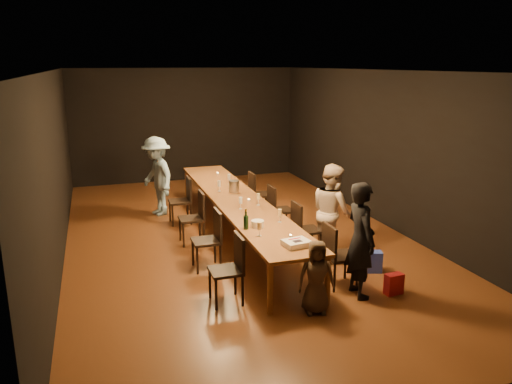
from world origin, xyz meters
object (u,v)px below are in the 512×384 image
object	(u,v)px
chair_right_1	(307,229)
chair_left_0	(226,270)
chair_right_2	(281,209)
plate_stack	(258,224)
chair_right_3	(261,194)
child	(316,277)
champagne_bottle	(246,219)
birthday_cake	(296,243)
ice_bucket	(234,186)
chair_left_1	(206,240)
woman_birthday	(361,240)
woman_tan	(332,211)
chair_left_2	(191,218)
chair_left_3	(180,201)
chair_right_0	(341,255)
man_blue	(157,176)
table	(237,201)

from	to	relation	value
chair_right_1	chair_left_0	world-z (taller)	same
chair_right_2	plate_stack	world-z (taller)	chair_right_2
chair_right_3	chair_left_0	bearing A→B (deg)	-25.28
child	champagne_bottle	distance (m)	1.50
birthday_cake	ice_bucket	world-z (taller)	ice_bucket
chair_left_1	woman_birthday	world-z (taller)	woman_birthday
woman_tan	chair_right_1	bearing A→B (deg)	60.93
chair_left_2	woman_tan	bearing A→B (deg)	-123.68
chair_left_2	birthday_cake	world-z (taller)	chair_left_2
chair_right_1	plate_stack	xyz separation A→B (m)	(-1.01, -0.46, 0.34)
chair_left_3	woman_birthday	bearing A→B (deg)	-155.51
chair_right_0	champagne_bottle	size ratio (longest dim) A/B	2.99
chair_right_3	man_blue	bearing A→B (deg)	-109.77
chair_right_3	woman_birthday	bearing A→B (deg)	1.45
plate_stack	woman_birthday	bearing A→B (deg)	-44.60
chair_right_2	chair_left_3	distance (m)	2.08
chair_left_1	chair_left_3	distance (m)	2.40
chair_right_2	chair_left_2	size ratio (longest dim) A/B	1.00
child	man_blue	bearing A→B (deg)	118.55
chair_right_3	woman_tan	world-z (taller)	woman_tan
chair_left_2	woman_birthday	size ratio (longest dim) A/B	0.58
birthday_cake	plate_stack	size ratio (longest dim) A/B	2.00
table	champagne_bottle	bearing A→B (deg)	-101.67
chair_right_3	man_blue	distance (m)	2.20
child	birthday_cake	world-z (taller)	child
table	woman_birthday	size ratio (longest dim) A/B	3.72
chair_right_2	child	world-z (taller)	child
chair_right_1	woman_tan	distance (m)	0.51
chair_right_1	child	size ratio (longest dim) A/B	0.96
champagne_bottle	table	bearing A→B (deg)	78.33
chair_right_1	chair_right_2	distance (m)	1.20
chair_left_2	man_blue	size ratio (longest dim) A/B	0.56
chair_left_1	woman_birthday	xyz separation A→B (m)	(1.80, -1.55, 0.34)
birthday_cake	plate_stack	distance (m)	0.94
chair_left_3	chair_right_2	bearing A→B (deg)	-125.22
chair_left_0	champagne_bottle	distance (m)	0.98
birthday_cake	plate_stack	bearing A→B (deg)	96.90
woman_tan	chair_left_1	bearing A→B (deg)	81.77
woman_birthday	chair_left_2	bearing A→B (deg)	35.30
chair_left_0	ice_bucket	distance (m)	3.06
table	chair_right_3	size ratio (longest dim) A/B	6.45
woman_birthday	woman_tan	size ratio (longest dim) A/B	1.03
woman_birthday	plate_stack	xyz separation A→B (m)	(-1.11, 1.09, -0.00)
chair_right_3	chair_left_1	world-z (taller)	same
chair_left_1	ice_bucket	distance (m)	1.96
chair_left_2	table	bearing A→B (deg)	-90.00
man_blue	chair_left_3	bearing A→B (deg)	7.12
chair_right_3	chair_left_1	size ratio (longest dim) A/B	1.00
chair_right_1	ice_bucket	distance (m)	1.90
champagne_bottle	ice_bucket	bearing A→B (deg)	79.07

